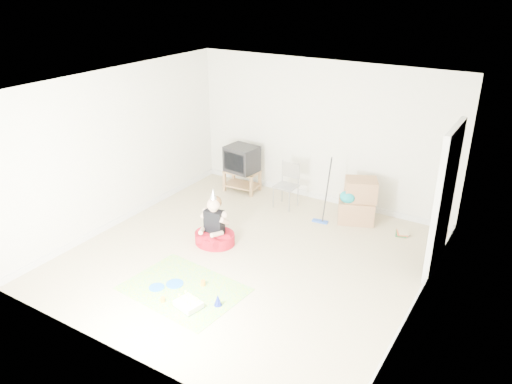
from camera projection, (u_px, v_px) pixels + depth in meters
The scene contains 16 objects.
ground at pixel (248, 257), 7.55m from camera, with size 5.00×5.00×0.00m, color beige.
doorway_recess at pixel (445, 203), 6.89m from camera, with size 0.02×0.90×2.05m, color black.
tv_stand at pixel (242, 179), 9.75m from camera, with size 0.68×0.45×0.41m.
crt_tv at pixel (242, 159), 9.59m from camera, with size 0.58×0.48×0.50m, color black.
folding_chair at pixel (286, 186), 9.01m from camera, with size 0.39×0.37×0.83m.
cardboard_boxes at pixel (357, 201), 8.50m from camera, with size 0.73×0.67×0.77m.
floor_mop at pixel (321, 208), 8.49m from camera, with size 0.28×0.37×1.09m.
book_pile at pixel (402, 233), 8.18m from camera, with size 0.23×0.26×0.08m.
seated_woman at pixel (215, 232), 7.85m from camera, with size 0.72×0.72×0.94m.
party_mat at pixel (184, 289), 6.78m from camera, with size 1.57×1.14×0.01m, color #E8307B.
birthday_cake at pixel (188, 305), 6.39m from camera, with size 0.37×0.32×0.15m.
blue_plate_near at pixel (175, 284), 6.88m from camera, with size 0.24×0.24×0.01m, color blue.
blue_plate_far at pixel (157, 287), 6.80m from camera, with size 0.21×0.21×0.01m, color blue.
orange_cup_near at pixel (203, 283), 6.84m from camera, with size 0.06×0.06×0.07m, color orange.
orange_cup_far at pixel (163, 299), 6.50m from camera, with size 0.06×0.06×0.07m, color orange.
blue_party_hat at pixel (218, 300), 6.41m from camera, with size 0.11×0.11×0.16m, color #1B2BC0.
Camera 1 is at (3.51, -5.48, 3.95)m, focal length 35.00 mm.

